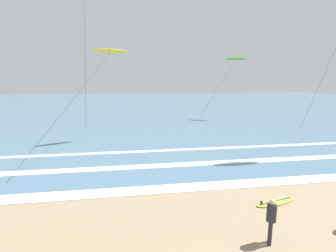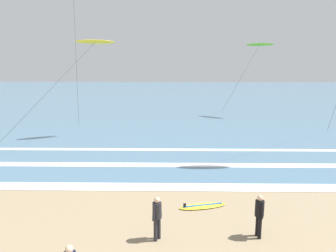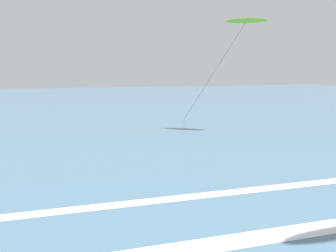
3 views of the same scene
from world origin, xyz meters
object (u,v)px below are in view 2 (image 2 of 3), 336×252
at_px(kite_yellow_high_right, 95,42).
at_px(surfer_mid_group, 157,214).
at_px(kite_lime_high_left, 259,45).
at_px(surfer_foreground_main, 259,212).
at_px(surfboard_foreground_flat, 203,206).

bearing_deg(kite_yellow_high_right, surfer_mid_group, -70.41).
bearing_deg(kite_lime_high_left, surfer_mid_group, -110.70).
bearing_deg(surfer_foreground_main, surfboard_foreground_flat, 125.94).
xyz_separation_m(kite_lime_high_left, kite_yellow_high_right, (-15.89, -10.78, -0.35)).
relative_size(surfboard_foreground_flat, kite_lime_high_left, 0.26).
relative_size(surfer_mid_group, kite_lime_high_left, 0.19).
bearing_deg(surfer_mid_group, surfboard_foreground_flat, 55.39).
bearing_deg(surfer_mid_group, kite_lime_high_left, 69.30).
height_order(surfer_foreground_main, kite_yellow_high_right, kite_yellow_high_right).
distance_m(surfer_foreground_main, surfer_mid_group, 3.63).
relative_size(surfer_mid_group, surfboard_foreground_flat, 0.73).
xyz_separation_m(surfer_mid_group, kite_yellow_high_right, (-5.73, 16.11, 6.80)).
bearing_deg(surfboard_foreground_flat, surfer_mid_group, -124.61).
bearing_deg(surfboard_foreground_flat, kite_yellow_high_right, 119.44).
xyz_separation_m(surfer_mid_group, surfboard_foreground_flat, (1.85, 2.68, -0.91)).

